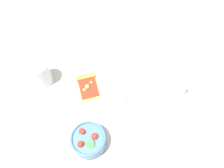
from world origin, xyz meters
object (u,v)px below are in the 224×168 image
(plate, at_px, (97,87))
(paper_napkin, at_px, (143,46))
(pizza_slice_main, at_px, (88,85))
(soda_glass, at_px, (41,73))
(salad_bowl, at_px, (89,140))
(pepper_shaker, at_px, (183,89))

(plate, distance_m, paper_napkin, 0.31)
(plate, xyz_separation_m, pizza_slice_main, (-0.03, -0.02, 0.01))
(paper_napkin, bearing_deg, soda_glass, -122.12)
(soda_glass, bearing_deg, plate, 25.26)
(paper_napkin, bearing_deg, pizza_slice_main, -103.10)
(salad_bowl, distance_m, paper_napkin, 0.52)
(salad_bowl, relative_size, paper_napkin, 0.98)
(salad_bowl, xyz_separation_m, paper_napkin, (-0.07, 0.51, -0.03))
(soda_glass, bearing_deg, pepper_shaker, 29.02)
(plate, bearing_deg, pepper_shaker, 31.46)
(plate, height_order, soda_glass, soda_glass)
(pizza_slice_main, distance_m, salad_bowl, 0.24)
(pepper_shaker, bearing_deg, plate, -148.54)
(salad_bowl, height_order, paper_napkin, salad_bowl)
(salad_bowl, xyz_separation_m, soda_glass, (-0.33, 0.10, 0.02))
(salad_bowl, distance_m, soda_glass, 0.34)
(pepper_shaker, bearing_deg, soda_glass, -150.98)
(pizza_slice_main, relative_size, pepper_shaker, 2.10)
(plate, distance_m, salad_bowl, 0.24)
(plate, bearing_deg, paper_napkin, 81.47)
(pizza_slice_main, xyz_separation_m, pepper_shaker, (0.34, 0.21, 0.01))
(salad_bowl, bearing_deg, pepper_shaker, 64.25)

